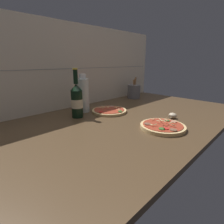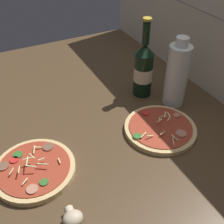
{
  "view_description": "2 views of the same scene",
  "coord_description": "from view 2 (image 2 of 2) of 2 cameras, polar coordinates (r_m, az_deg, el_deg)",
  "views": [
    {
      "loc": [
        -77.36,
        -62.84,
        34.73
      ],
      "look_at": [
        -8.06,
        5.87,
        6.4
      ],
      "focal_mm": 28.0,
      "sensor_mm": 36.0,
      "label": 1
    },
    {
      "loc": [
        52.29,
        -27.3,
        62.51
      ],
      "look_at": [
        -7.34,
        3.1,
        9.72
      ],
      "focal_mm": 45.0,
      "sensor_mm": 36.0,
      "label": 2
    }
  ],
  "objects": [
    {
      "name": "pizza_near",
      "position": [
        0.8,
        -15.52,
        -11.14
      ],
      "size": [
        22.13,
        22.13,
        4.94
      ],
      "color": "tan",
      "rests_on": "counter_slab"
    },
    {
      "name": "beer_bottle",
      "position": [
        1.01,
        6.41,
        8.65
      ],
      "size": [
        6.77,
        6.77,
        28.68
      ],
      "color": "black",
      "rests_on": "counter_slab"
    },
    {
      "name": "mushroom_left",
      "position": [
        0.69,
        -8.04,
        -20.47
      ],
      "size": [
        5.0,
        4.76,
        3.33
      ],
      "color": "beige",
      "rests_on": "counter_slab"
    },
    {
      "name": "counter_slab",
      "position": [
        0.85,
        0.39,
        -7.82
      ],
      "size": [
        160.0,
        90.0,
        2.5
      ],
      "color": "#4C3823",
      "rests_on": "ground"
    },
    {
      "name": "oil_bottle",
      "position": [
        0.98,
        13.03,
        7.4
      ],
      "size": [
        7.52,
        7.52,
        24.66
      ],
      "color": "silver",
      "rests_on": "counter_slab"
    },
    {
      "name": "pizza_far",
      "position": [
        0.9,
        9.64,
        -3.19
      ],
      "size": [
        22.68,
        22.68,
        4.24
      ],
      "color": "tan",
      "rests_on": "counter_slab"
    }
  ]
}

